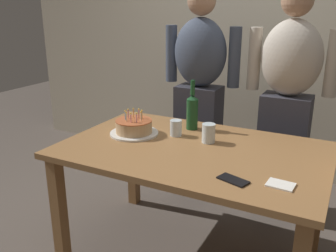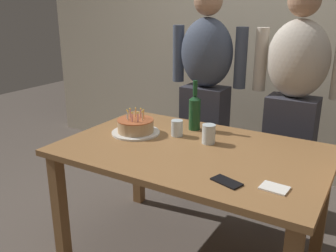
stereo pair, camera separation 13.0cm
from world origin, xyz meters
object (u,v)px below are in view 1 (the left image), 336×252
wine_bottle (192,111)px  person_man_bearded (199,92)px  cell_phone (233,180)px  napkin_stack (281,185)px  person_woman_cardigan (287,102)px  water_glass_near (176,128)px  water_glass_far (209,133)px  birthday_cake (134,127)px

wine_bottle → person_man_bearded: 0.51m
cell_phone → napkin_stack: (0.21, 0.05, 0.00)m
wine_bottle → person_woman_cardigan: bearing=43.6°
water_glass_near → water_glass_far: 0.23m
wine_bottle → cell_phone: wine_bottle is taller
birthday_cake → cell_phone: size_ratio=2.13×
birthday_cake → cell_phone: birthday_cake is taller
water_glass_far → person_woman_cardigan: person_woman_cardigan is taller
water_glass_far → cell_phone: 0.52m
birthday_cake → wine_bottle: (0.28, 0.26, 0.08)m
person_man_bearded → person_woman_cardigan: size_ratio=1.00×
wine_bottle → water_glass_near: bearing=-102.1°
cell_phone → napkin_stack: bearing=32.2°
water_glass_near → napkin_stack: water_glass_near is taller
water_glass_far → person_woman_cardigan: size_ratio=0.07×
birthday_cake → water_glass_near: 0.27m
napkin_stack → person_woman_cardigan: person_woman_cardigan is taller
water_glass_near → cell_phone: size_ratio=0.70×
napkin_stack → person_woman_cardigan: 1.07m
water_glass_far → napkin_stack: size_ratio=0.95×
birthday_cake → person_man_bearded: bearing=80.2°
birthday_cake → napkin_stack: birthday_cake is taller
birthday_cake → cell_phone: 0.84m
water_glass_near → wine_bottle: 0.19m
cell_phone → wine_bottle: bearing=146.0°
cell_phone → person_woman_cardigan: size_ratio=0.09×
water_glass_near → person_woman_cardigan: 0.86m
birthday_cake → napkin_stack: (0.97, -0.29, -0.04)m
birthday_cake → person_woman_cardigan: bearing=43.3°
napkin_stack → cell_phone: bearing=-165.7°
water_glass_far → person_woman_cardigan: 0.75m
water_glass_far → cell_phone: water_glass_far is taller
water_glass_near → water_glass_far: bearing=-4.6°
wine_bottle → cell_phone: 0.78m
water_glass_far → person_woman_cardigan: (0.32, 0.67, 0.08)m
birthday_cake → person_woman_cardigan: 1.10m
water_glass_far → napkin_stack: bearing=-36.8°
cell_phone → napkin_stack: 0.21m
water_glass_far → wine_bottle: bearing=135.5°
birthday_cake → wine_bottle: wine_bottle is taller
cell_phone → person_man_bearded: person_man_bearded is taller
birthday_cake → water_glass_far: 0.48m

